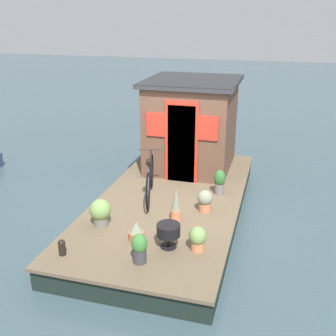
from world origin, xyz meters
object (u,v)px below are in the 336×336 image
potted_plant_mint (198,238)px  potted_plant_sage (176,204)px  bicycle (150,179)px  potted_plant_thyme (220,182)px  potted_plant_ivy (136,231)px  potted_plant_lavender (100,212)px  houseboat_cabin (192,124)px  mooring_bollard (62,247)px  potted_plant_fern (205,200)px  potted_plant_succulent (139,248)px  charcoal_grill (168,231)px

potted_plant_mint → potted_plant_sage: potted_plant_sage is taller
bicycle → potted_plant_thyme: 1.43m
potted_plant_ivy → potted_plant_lavender: bearing=69.4°
houseboat_cabin → mooring_bollard: bearing=166.4°
potted_plant_fern → potted_plant_succulent: bearing=162.0°
charcoal_grill → potted_plant_sage: bearing=7.3°
houseboat_cabin → potted_plant_ivy: (-3.60, 0.10, -0.90)m
houseboat_cabin → mooring_bollard: 4.55m
potted_plant_succulent → potted_plant_mint: bearing=-53.8°
potted_plant_succulent → potted_plant_sage: potted_plant_sage is taller
potted_plant_thyme → potted_plant_sage: bearing=156.7°
potted_plant_ivy → potted_plant_thyme: potted_plant_thyme is taller
potted_plant_fern → mooring_bollard: (-2.05, 1.83, -0.08)m
potted_plant_sage → potted_plant_succulent: bearing=172.6°
potted_plant_lavender → potted_plant_ivy: (-0.29, -0.76, -0.11)m
bicycle → potted_plant_thyme: bearing=-67.4°
potted_plant_succulent → mooring_bollard: 1.23m
potted_plant_fern → mooring_bollard: 2.75m
bicycle → potted_plant_mint: bearing=-141.4°
potted_plant_lavender → potted_plant_sage: potted_plant_sage is taller
bicycle → potted_plant_sage: 1.08m
houseboat_cabin → potted_plant_succulent: (-4.20, -0.17, -0.81)m
bicycle → potted_plant_lavender: 1.41m
potted_plant_thyme → charcoal_grill: size_ratio=1.30×
potted_plant_sage → mooring_bollard: size_ratio=2.48×
potted_plant_fern → potted_plant_sage: (-0.49, 0.44, 0.08)m
bicycle → potted_plant_succulent: bearing=-165.8°
potted_plant_sage → potted_plant_fern: bearing=-41.8°
potted_plant_mint → charcoal_grill: bearing=94.7°
potted_plant_ivy → potted_plant_succulent: (-0.60, -0.27, 0.09)m
potted_plant_sage → potted_plant_ivy: bearing=151.3°
bicycle → potted_plant_succulent: 2.28m
houseboat_cabin → potted_plant_thyme: houseboat_cabin is taller
houseboat_cabin → potted_plant_thyme: (-1.44, -0.92, -0.78)m
potted_plant_lavender → bicycle: bearing=-19.7°
potted_plant_lavender → potted_plant_ivy: potted_plant_lavender is taller
potted_plant_ivy → potted_plant_thyme: size_ratio=0.62×
potted_plant_fern → charcoal_grill: (-1.39, 0.32, 0.06)m
bicycle → charcoal_grill: 1.90m
potted_plant_lavender → mooring_bollard: potted_plant_lavender is taller
potted_plant_thyme → potted_plant_ivy: bearing=154.6°
bicycle → potted_plant_sage: bicycle is taller
potted_plant_mint → potted_plant_sage: (0.86, 0.58, 0.10)m
potted_plant_mint → potted_plant_ivy: bearing=87.9°
potted_plant_fern → mooring_bollard: size_ratio=1.60×
houseboat_cabin → potted_plant_ivy: size_ratio=6.66×
potted_plant_lavender → charcoal_grill: bearing=-105.2°
potted_plant_ivy → potted_plant_thyme: (2.16, -1.03, 0.12)m
potted_plant_thyme → charcoal_grill: 2.28m
potted_plant_lavender → potted_plant_thyme: (1.87, -1.79, 0.01)m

